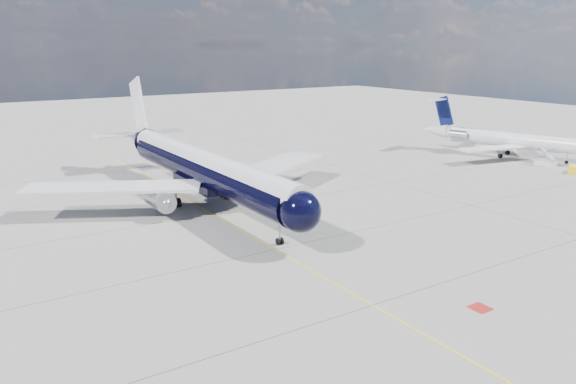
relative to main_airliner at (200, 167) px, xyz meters
The scene contains 7 objects.
ground 4.93m from the main_airliner, 162.71° to the right, with size 320.00×320.00×0.00m, color gray.
taxiway_centerline 7.28m from the main_airliner, 102.45° to the right, with size 0.16×160.00×0.01m, color yellow.
red_marking 41.04m from the main_airliner, 82.08° to the right, with size 1.60×1.60×0.01m, color maroon.
main_airliner is the anchor object (origin of this frame).
regional_jet 60.26m from the main_airliner, ahead, with size 25.98×30.57×10.62m.
boarding_stair 60.72m from the main_airliner, 10.25° to the right, with size 2.51×3.07×3.27m.
service_tug 60.90m from the main_airliner, 15.98° to the right, with size 3.34×2.73×1.15m.
Camera 1 is at (-28.03, -35.79, 20.17)m, focal length 35.00 mm.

